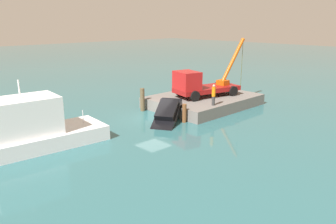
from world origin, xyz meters
TOP-DOWN VIEW (x-y plane):
  - ground at (0.00, 0.00)m, footprint 200.00×200.00m
  - dock at (-6.77, 0.00)m, footprint 10.39×7.76m
  - crane_truck at (-6.07, 0.09)m, footprint 8.54×4.09m
  - dock_worker at (-4.41, 3.19)m, footprint 0.34×0.34m
  - salvaged_car at (-0.09, 1.70)m, footprint 4.42×3.71m
  - piling_near at (-1.06, -2.77)m, footprint 0.42×0.42m
  - piling_mid at (-1.02, 0.16)m, footprint 0.35×0.35m
  - piling_far at (-1.27, 2.61)m, footprint 0.36×0.36m

SIDE VIEW (x-z plane):
  - ground at x=0.00m, z-range 0.00..0.00m
  - dock at x=-6.77m, z-range 0.00..1.07m
  - salvaged_car at x=-0.09m, z-range -0.61..2.04m
  - piling_mid at x=-1.02m, z-range 0.00..1.59m
  - piling_far at x=-1.27m, z-range 0.00..1.61m
  - piling_near at x=-1.06m, z-range 0.00..2.20m
  - dock_worker at x=-4.41m, z-range 1.10..2.99m
  - crane_truck at x=-6.07m, z-range -0.44..5.18m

